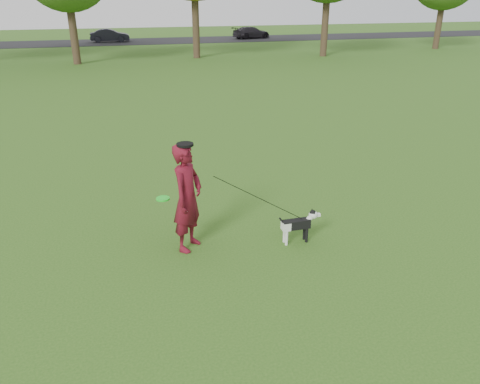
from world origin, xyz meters
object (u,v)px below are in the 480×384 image
object	(u,v)px
man	(187,198)
dog	(299,223)
car_right	(251,33)
car_mid	(110,35)

from	to	relation	value
man	dog	world-z (taller)	man
man	car_right	xyz separation A→B (m)	(13.39, 39.82, -0.38)
dog	car_mid	bearing A→B (deg)	93.28
car_mid	car_right	size ratio (longest dim) A/B	0.91
dog	car_right	size ratio (longest dim) A/B	0.21
dog	man	bearing A→B (deg)	169.92
man	dog	xyz separation A→B (m)	(1.95, -0.35, -0.59)
dog	car_right	bearing A→B (deg)	74.10
car_right	man	bearing A→B (deg)	145.04
dog	car_right	world-z (taller)	car_right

